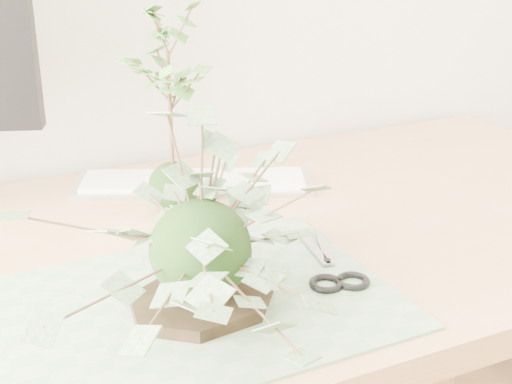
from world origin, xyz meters
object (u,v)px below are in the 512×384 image
desk (186,301)px  ivy_kokedama (199,205)px  maple_kokedama (168,64)px  keyboard (194,182)px

desk → ivy_kokedama: (-0.04, -0.17, 0.22)m
maple_kokedama → desk: bearing=-103.8°
desk → maple_kokedama: (0.03, 0.12, 0.31)m
desk → maple_kokedama: 0.34m
ivy_kokedama → maple_kokedama: bearing=76.9°
desk → maple_kokedama: maple_kokedama is taller
ivy_kokedama → keyboard: (0.13, 0.37, -0.12)m
ivy_kokedama → maple_kokedama: 0.31m
maple_kokedama → ivy_kokedama: bearing=-103.1°
ivy_kokedama → desk: bearing=77.4°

